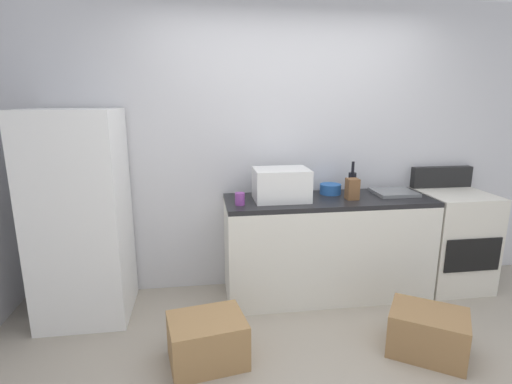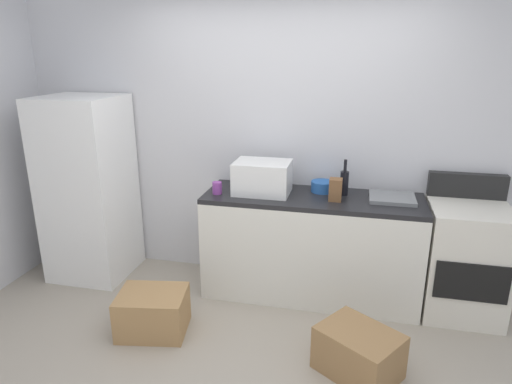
{
  "view_description": "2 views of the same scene",
  "coord_description": "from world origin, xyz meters",
  "px_view_note": "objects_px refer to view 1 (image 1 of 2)",
  "views": [
    {
      "loc": [
        -0.8,
        -1.99,
        1.75
      ],
      "look_at": [
        -0.4,
        0.8,
        1.07
      ],
      "focal_mm": 27.56,
      "sensor_mm": 36.0,
      "label": 1
    },
    {
      "loc": [
        0.63,
        -2.33,
        2.07
      ],
      "look_at": [
        -0.06,
        0.67,
        1.08
      ],
      "focal_mm": 31.54,
      "sensor_mm": 36.0,
      "label": 2
    }
  ],
  "objects_px": {
    "wine_bottle": "(352,183)",
    "refrigerator": "(81,217)",
    "coffee_mug": "(240,199)",
    "cardboard_box_large": "(207,340)",
    "microwave": "(281,184)",
    "knife_block": "(352,189)",
    "cardboard_box_medium": "(428,332)",
    "stove_oven": "(451,238)",
    "mixing_bowl": "(330,189)"
  },
  "relations": [
    {
      "from": "microwave",
      "to": "coffee_mug",
      "type": "bearing_deg",
      "value": -163.56
    },
    {
      "from": "refrigerator",
      "to": "knife_block",
      "type": "relative_size",
      "value": 9.28
    },
    {
      "from": "coffee_mug",
      "to": "cardboard_box_large",
      "type": "height_order",
      "value": "coffee_mug"
    },
    {
      "from": "refrigerator",
      "to": "stove_oven",
      "type": "relative_size",
      "value": 1.52
    },
    {
      "from": "stove_oven",
      "to": "mixing_bowl",
      "type": "height_order",
      "value": "stove_oven"
    },
    {
      "from": "microwave",
      "to": "coffee_mug",
      "type": "distance_m",
      "value": 0.39
    },
    {
      "from": "refrigerator",
      "to": "stove_oven",
      "type": "xyz_separation_m",
      "value": [
        3.27,
        0.06,
        -0.37
      ]
    },
    {
      "from": "stove_oven",
      "to": "coffee_mug",
      "type": "height_order",
      "value": "stove_oven"
    },
    {
      "from": "knife_block",
      "to": "mixing_bowl",
      "type": "bearing_deg",
      "value": 119.83
    },
    {
      "from": "refrigerator",
      "to": "coffee_mug",
      "type": "distance_m",
      "value": 1.27
    },
    {
      "from": "microwave",
      "to": "mixing_bowl",
      "type": "bearing_deg",
      "value": 17.0
    },
    {
      "from": "wine_bottle",
      "to": "cardboard_box_large",
      "type": "distance_m",
      "value": 1.83
    },
    {
      "from": "stove_oven",
      "to": "wine_bottle",
      "type": "bearing_deg",
      "value": 174.67
    },
    {
      "from": "stove_oven",
      "to": "cardboard_box_large",
      "type": "bearing_deg",
      "value": -160.23
    },
    {
      "from": "coffee_mug",
      "to": "wine_bottle",
      "type": "bearing_deg",
      "value": 11.34
    },
    {
      "from": "refrigerator",
      "to": "wine_bottle",
      "type": "distance_m",
      "value": 2.31
    },
    {
      "from": "coffee_mug",
      "to": "mixing_bowl",
      "type": "height_order",
      "value": "coffee_mug"
    },
    {
      "from": "refrigerator",
      "to": "knife_block",
      "type": "distance_m",
      "value": 2.24
    },
    {
      "from": "knife_block",
      "to": "cardboard_box_medium",
      "type": "distance_m",
      "value": 1.24
    },
    {
      "from": "refrigerator",
      "to": "mixing_bowl",
      "type": "xyz_separation_m",
      "value": [
        2.11,
        0.2,
        0.11
      ]
    },
    {
      "from": "microwave",
      "to": "mixing_bowl",
      "type": "relative_size",
      "value": 2.42
    },
    {
      "from": "refrigerator",
      "to": "coffee_mug",
      "type": "bearing_deg",
      "value": -2.78
    },
    {
      "from": "mixing_bowl",
      "to": "microwave",
      "type": "bearing_deg",
      "value": -163.0
    },
    {
      "from": "microwave",
      "to": "knife_block",
      "type": "height_order",
      "value": "microwave"
    },
    {
      "from": "coffee_mug",
      "to": "cardboard_box_large",
      "type": "bearing_deg",
      "value": -113.0
    },
    {
      "from": "cardboard_box_large",
      "to": "coffee_mug",
      "type": "bearing_deg",
      "value": 67.0
    },
    {
      "from": "cardboard_box_large",
      "to": "knife_block",
      "type": "bearing_deg",
      "value": 30.79
    },
    {
      "from": "refrigerator",
      "to": "wine_bottle",
      "type": "bearing_deg",
      "value": 3.65
    },
    {
      "from": "refrigerator",
      "to": "wine_bottle",
      "type": "relative_size",
      "value": 5.57
    },
    {
      "from": "wine_bottle",
      "to": "coffee_mug",
      "type": "distance_m",
      "value": 1.06
    },
    {
      "from": "wine_bottle",
      "to": "knife_block",
      "type": "height_order",
      "value": "wine_bottle"
    },
    {
      "from": "refrigerator",
      "to": "cardboard_box_medium",
      "type": "height_order",
      "value": "refrigerator"
    },
    {
      "from": "microwave",
      "to": "knife_block",
      "type": "bearing_deg",
      "value": -5.83
    },
    {
      "from": "microwave",
      "to": "mixing_bowl",
      "type": "xyz_separation_m",
      "value": [
        0.49,
        0.15,
        -0.09
      ]
    },
    {
      "from": "cardboard_box_large",
      "to": "cardboard_box_medium",
      "type": "bearing_deg",
      "value": -4.74
    },
    {
      "from": "stove_oven",
      "to": "wine_bottle",
      "type": "height_order",
      "value": "wine_bottle"
    },
    {
      "from": "microwave",
      "to": "coffee_mug",
      "type": "height_order",
      "value": "microwave"
    },
    {
      "from": "mixing_bowl",
      "to": "knife_block",
      "type": "bearing_deg",
      "value": -60.17
    },
    {
      "from": "knife_block",
      "to": "cardboard_box_medium",
      "type": "xyz_separation_m",
      "value": [
        0.25,
        -0.89,
        -0.83
      ]
    },
    {
      "from": "knife_block",
      "to": "cardboard_box_large",
      "type": "bearing_deg",
      "value": -149.21
    },
    {
      "from": "coffee_mug",
      "to": "knife_block",
      "type": "bearing_deg",
      "value": 2.65
    },
    {
      "from": "stove_oven",
      "to": "microwave",
      "type": "height_order",
      "value": "microwave"
    },
    {
      "from": "coffee_mug",
      "to": "knife_block",
      "type": "distance_m",
      "value": 0.97
    },
    {
      "from": "cardboard_box_medium",
      "to": "knife_block",
      "type": "bearing_deg",
      "value": 105.63
    },
    {
      "from": "stove_oven",
      "to": "refrigerator",
      "type": "bearing_deg",
      "value": -179.03
    },
    {
      "from": "microwave",
      "to": "knife_block",
      "type": "relative_size",
      "value": 2.56
    },
    {
      "from": "knife_block",
      "to": "cardboard_box_medium",
      "type": "bearing_deg",
      "value": -74.37
    },
    {
      "from": "refrigerator",
      "to": "microwave",
      "type": "height_order",
      "value": "refrigerator"
    },
    {
      "from": "wine_bottle",
      "to": "coffee_mug",
      "type": "relative_size",
      "value": 3.0
    },
    {
      "from": "wine_bottle",
      "to": "refrigerator",
      "type": "bearing_deg",
      "value": -176.35
    }
  ]
}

